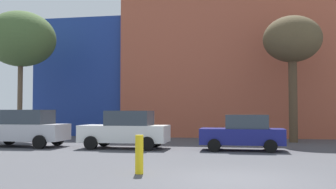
% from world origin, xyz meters
% --- Properties ---
extents(ground_plane, '(200.00, 200.00, 0.00)m').
position_xyz_m(ground_plane, '(0.00, 0.00, 0.00)').
color(ground_plane, '#47474C').
extents(building_backdrop, '(33.17, 10.33, 12.22)m').
position_xyz_m(building_backdrop, '(1.13, 21.75, 4.92)').
color(building_backdrop, '#B2563D').
rests_on(building_backdrop, ground_plane).
extents(parked_car_0, '(4.37, 2.14, 1.89)m').
position_xyz_m(parked_car_0, '(-10.84, 8.09, 0.94)').
color(parked_car_0, silver).
rests_on(parked_car_0, ground_plane).
extents(parked_car_1, '(4.26, 2.09, 1.84)m').
position_xyz_m(parked_car_1, '(-5.46, 8.09, 0.92)').
color(parked_car_1, white).
rests_on(parked_car_1, ground_plane).
extents(parked_car_2, '(3.82, 1.88, 1.66)m').
position_xyz_m(parked_car_2, '(0.19, 8.09, 0.82)').
color(parked_car_2, navy).
rests_on(parked_car_2, ground_plane).
extents(bare_tree_0, '(4.48, 4.48, 8.32)m').
position_xyz_m(bare_tree_0, '(-14.00, 12.88, 6.49)').
color(bare_tree_0, brown).
rests_on(bare_tree_0, ground_plane).
extents(bare_tree_1, '(3.42, 3.42, 7.45)m').
position_xyz_m(bare_tree_1, '(3.09, 13.62, 5.95)').
color(bare_tree_1, brown).
rests_on(bare_tree_1, ground_plane).
extents(bollard_yellow_0, '(0.24, 0.24, 1.13)m').
position_xyz_m(bollard_yellow_0, '(-2.80, 0.47, 0.56)').
color(bollard_yellow_0, yellow).
rests_on(bollard_yellow_0, ground_plane).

